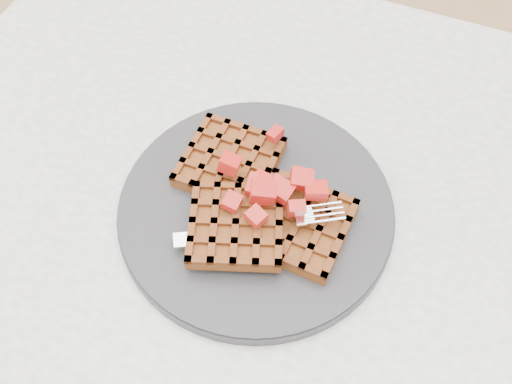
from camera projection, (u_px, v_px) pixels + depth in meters
table at (375, 312)px, 0.67m from camera, size 1.20×0.80×0.75m
plate at (256, 209)px, 0.60m from camera, size 0.29×0.29×0.02m
waffles at (255, 202)px, 0.58m from camera, size 0.19×0.18×0.03m
strawberry_pile at (256, 184)px, 0.56m from camera, size 0.15×0.15×0.02m
fork at (271, 230)px, 0.57m from camera, size 0.17×0.11×0.02m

